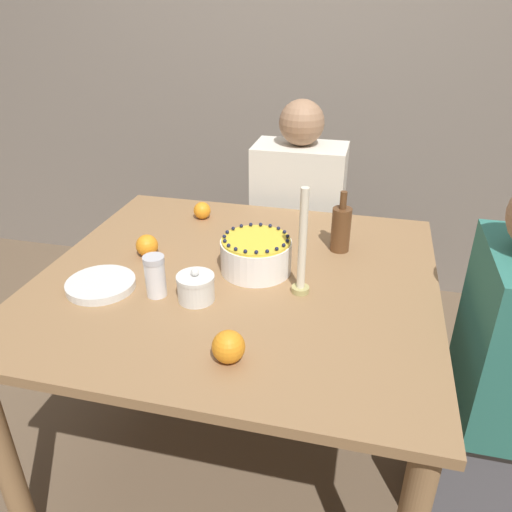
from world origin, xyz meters
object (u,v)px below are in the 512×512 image
(sugar_bowl, at_px, (196,287))
(person_woman_floral, at_px, (499,391))
(cake, at_px, (256,255))
(person_man_blue_shirt, at_px, (297,244))
(bottle, at_px, (341,228))
(candle, at_px, (302,251))
(sugar_shaker, at_px, (155,276))

(sugar_bowl, bearing_deg, person_woman_floral, 6.70)
(cake, bearing_deg, person_man_blue_shirt, 88.51)
(sugar_bowl, bearing_deg, cake, 58.70)
(cake, xyz_separation_m, bottle, (0.25, 0.21, 0.03))
(bottle, bearing_deg, candle, -105.95)
(sugar_bowl, height_order, candle, candle)
(sugar_shaker, height_order, bottle, bottle)
(cake, relative_size, candle, 0.69)
(cake, height_order, bottle, bottle)
(cake, height_order, person_man_blue_shirt, person_man_blue_shirt)
(sugar_shaker, distance_m, candle, 0.43)
(candle, bearing_deg, sugar_shaker, -164.29)
(candle, bearing_deg, bottle, 74.05)
(sugar_bowl, height_order, person_man_blue_shirt, person_man_blue_shirt)
(candle, distance_m, person_woman_floral, 0.72)
(candle, bearing_deg, person_man_blue_shirt, 99.60)
(sugar_bowl, distance_m, sugar_shaker, 0.12)
(person_man_blue_shirt, xyz_separation_m, person_woman_floral, (0.75, -0.84, 0.01))
(sugar_bowl, relative_size, candle, 0.33)
(candle, relative_size, person_man_blue_shirt, 0.28)
(person_woman_floral, bearing_deg, bottle, 58.97)
(sugar_shaker, relative_size, person_man_blue_shirt, 0.11)
(sugar_bowl, relative_size, person_woman_floral, 0.09)
(candle, xyz_separation_m, bottle, (0.09, 0.31, -0.06))
(sugar_bowl, bearing_deg, sugar_shaker, -178.59)
(sugar_shaker, xyz_separation_m, person_man_blue_shirt, (0.27, 0.95, -0.32))
(sugar_shaker, relative_size, person_woman_floral, 0.11)
(person_woman_floral, bearing_deg, cake, 82.25)
(person_man_blue_shirt, bearing_deg, cake, 88.51)
(cake, bearing_deg, sugar_shaker, -139.61)
(bottle, bearing_deg, cake, -139.83)
(person_man_blue_shirt, bearing_deg, sugar_shaker, 74.14)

